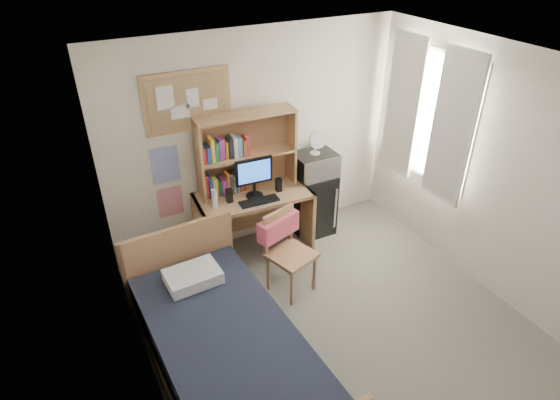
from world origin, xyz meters
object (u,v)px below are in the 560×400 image
bulletin_board (187,101)px  speaker_right (279,185)px  desk (254,223)px  speaker_left (229,196)px  microwave (314,164)px  desk_chair (292,254)px  mini_fridge (312,203)px  bed (228,359)px  monitor (254,179)px  desk_fan (315,142)px

bulletin_board → speaker_right: 1.39m
desk → speaker_left: bearing=-168.7°
speaker_right → microwave: size_ratio=0.32×
speaker_left → microwave: bearing=8.9°
desk → speaker_left: (-0.30, -0.04, 0.49)m
desk_chair → mini_fridge: desk_chair is taller
desk → bed: size_ratio=0.59×
bed → speaker_right: 2.11m
bulletin_board → desk: bulletin_board is taller
bulletin_board → microwave: (1.42, -0.27, -0.95)m
speaker_left → monitor: bearing=-0.0°
monitor → speaker_left: bearing=180.0°
speaker_right → desk_fan: bearing=18.0°
microwave → bed: bearing=-136.7°
desk → mini_fridge: bearing=9.3°
desk_chair → bed: bearing=-159.8°
desk_chair → monitor: size_ratio=2.10×
bed → microwave: 2.61m
speaker_right → microwave: 0.59m
speaker_left → speaker_right: 0.60m
speaker_right → desk_fan: 0.69m
mini_fridge → desk: bearing=-173.4°
bulletin_board → monitor: (0.55, -0.39, -0.86)m
bulletin_board → desk_chair: bulletin_board is taller
bulletin_board → desk_fan: bearing=-10.6°
bed → desk_fan: size_ratio=7.34×
bed → mini_fridge: bearing=40.4°
bed → speaker_right: (1.29, 1.56, 0.60)m
bulletin_board → monitor: bulletin_board is taller
desk → bed: desk is taller
monitor → bulletin_board: bearing=147.9°
speaker_left → speaker_right: bearing=-0.0°
mini_fridge → speaker_left: (-1.17, -0.13, 0.50)m
microwave → desk_chair: bearing=-131.3°
speaker_right → microwave: bearing=18.0°
bulletin_board → bed: bulletin_board is taller
mini_fridge → desk_fan: 0.86m
speaker_right → desk: bearing=168.7°
desk_chair → desk_fan: 1.42m
speaker_right → monitor: bearing=180.0°
desk → desk_fan: bearing=8.0°
bed → desk_fan: bearing=40.1°
mini_fridge → microwave: (-0.00, -0.02, 0.56)m
bulletin_board → speaker_left: (0.25, -0.38, -1.01)m
desk → desk_fan: 1.22m
desk → mini_fridge: size_ratio=1.61×
bulletin_board → desk_fan: bulletin_board is taller
desk_chair → microwave: 1.28m
desk → mini_fridge: 0.87m
desk_fan → bulletin_board: bearing=170.1°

